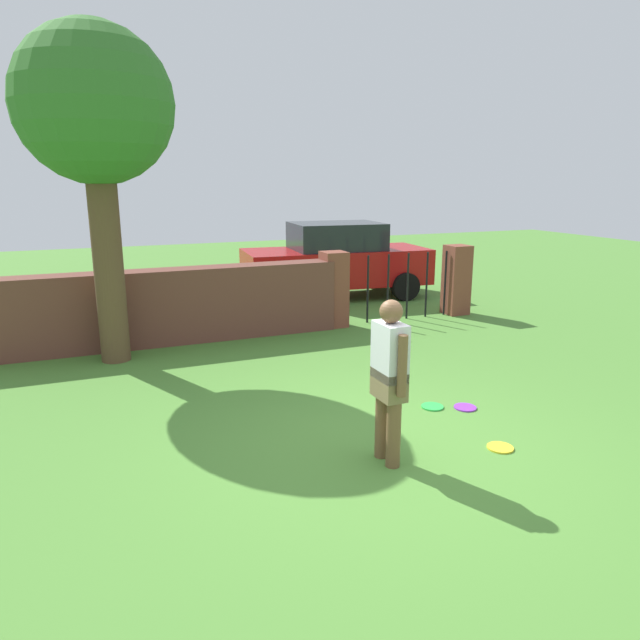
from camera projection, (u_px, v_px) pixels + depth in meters
name	position (u px, v px, depth m)	size (l,w,h in m)	color
ground_plane	(384.00, 447.00, 5.99)	(40.00, 40.00, 0.00)	#4C8433
brick_wall	(166.00, 307.00, 9.63)	(5.91, 0.50, 1.25)	brown
tree	(95.00, 113.00, 8.02)	(2.19, 2.19, 4.79)	brown
person	(389.00, 374.00, 5.49)	(0.23, 0.54, 1.62)	brown
fence_gate	(398.00, 284.00, 11.24)	(3.16, 0.44, 1.40)	brown
car	(336.00, 260.00, 13.37)	(4.33, 2.20, 1.72)	#A51111
frisbee_yellow	(500.00, 448.00, 5.97)	(0.27, 0.27, 0.02)	yellow
frisbee_green	(432.00, 407.00, 7.04)	(0.27, 0.27, 0.02)	green
frisbee_purple	(465.00, 407.00, 7.01)	(0.27, 0.27, 0.02)	purple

